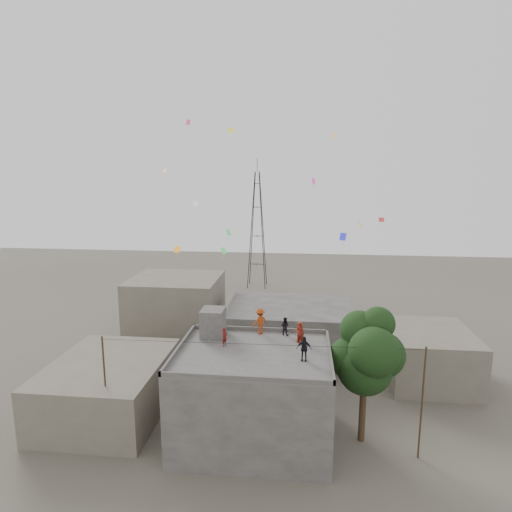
{
  "coord_description": "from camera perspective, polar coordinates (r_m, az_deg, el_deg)",
  "views": [
    {
      "loc": [
        3.0,
        -25.95,
        17.42
      ],
      "look_at": [
        -0.03,
        1.91,
        12.14
      ],
      "focal_mm": 30.0,
      "sensor_mm": 36.0,
      "label": 1
    }
  ],
  "objects": [
    {
      "name": "ground",
      "position": [
        31.39,
        -0.34,
        -23.02
      ],
      "size": [
        140.0,
        140.0,
        0.0
      ],
      "primitive_type": "plane",
      "color": "#4F4A41",
      "rests_on": "ground"
    },
    {
      "name": "main_building",
      "position": [
        29.81,
        -0.35,
        -18.14
      ],
      "size": [
        10.0,
        8.0,
        6.1
      ],
      "color": "#43413F",
      "rests_on": "ground"
    },
    {
      "name": "parapet",
      "position": [
        28.41,
        -0.36,
        -12.47
      ],
      "size": [
        10.0,
        8.0,
        0.3
      ],
      "color": "#43413F",
      "rests_on": "main_building"
    },
    {
      "name": "stair_head_box",
      "position": [
        30.98,
        -5.76,
        -8.83
      ],
      "size": [
        1.6,
        1.8,
        2.0
      ],
      "primitive_type": "cube",
      "color": "#43413F",
      "rests_on": "main_building"
    },
    {
      "name": "neighbor_west",
      "position": [
        34.85,
        -18.99,
        -16.2
      ],
      "size": [
        8.0,
        10.0,
        4.0
      ],
      "primitive_type": "cube",
      "color": "#60594C",
      "rests_on": "ground"
    },
    {
      "name": "neighbor_north",
      "position": [
        42.65,
        4.55,
        -9.83
      ],
      "size": [
        12.0,
        9.0,
        5.0
      ],
      "primitive_type": "cube",
      "color": "#43413F",
      "rests_on": "ground"
    },
    {
      "name": "neighbor_northwest",
      "position": [
        46.07,
        -10.56,
        -7.09
      ],
      "size": [
        9.0,
        8.0,
        7.0
      ],
      "primitive_type": "cube",
      "color": "#60594C",
      "rests_on": "ground"
    },
    {
      "name": "neighbor_east",
      "position": [
        40.56,
        21.96,
        -12.17
      ],
      "size": [
        7.0,
        8.0,
        4.4
      ],
      "primitive_type": "cube",
      "color": "#60594C",
      "rests_on": "ground"
    },
    {
      "name": "tree",
      "position": [
        29.18,
        14.67,
        -12.5
      ],
      "size": [
        4.9,
        4.6,
        9.1
      ],
      "color": "black",
      "rests_on": "ground"
    },
    {
      "name": "utility_line",
      "position": [
        28.3,
        0.4,
        -18.02
      ],
      "size": [
        20.12,
        0.62,
        7.4
      ],
      "color": "black",
      "rests_on": "ground"
    },
    {
      "name": "transmission_tower",
      "position": [
        66.84,
        0.16,
        3.51
      ],
      "size": [
        2.97,
        2.97,
        20.01
      ],
      "color": "black",
      "rests_on": "ground"
    },
    {
      "name": "person_red_adult",
      "position": [
        29.8,
        5.92,
        -10.14
      ],
      "size": [
        0.66,
        0.58,
        1.51
      ],
      "primitive_type": "imported",
      "rotation": [
        0.0,
        0.0,
        2.66
      ],
      "color": "maroon",
      "rests_on": "main_building"
    },
    {
      "name": "person_orange_child",
      "position": [
        30.12,
        5.9,
        -10.01
      ],
      "size": [
        0.82,
        0.73,
        1.41
      ],
      "primitive_type": "imported",
      "rotation": [
        0.0,
        0.0,
        -0.53
      ],
      "color": "#BD4015",
      "rests_on": "main_building"
    },
    {
      "name": "person_dark_child",
      "position": [
        31.23,
        3.86,
        -9.31
      ],
      "size": [
        0.77,
        0.69,
        1.32
      ],
      "primitive_type": "imported",
      "rotation": [
        0.0,
        0.0,
        2.79
      ],
      "color": "black",
      "rests_on": "main_building"
    },
    {
      "name": "person_dark_adult",
      "position": [
        27.21,
        6.4,
        -12.17
      ],
      "size": [
        0.93,
        0.42,
        1.57
      ],
      "primitive_type": "imported",
      "rotation": [
        0.0,
        0.0,
        -0.04
      ],
      "color": "black",
      "rests_on": "main_building"
    },
    {
      "name": "person_orange_adult",
      "position": [
        31.26,
        0.54,
        -8.69
      ],
      "size": [
        1.39,
        1.33,
        1.9
      ],
      "primitive_type": "imported",
      "rotation": [
        0.0,
        0.0,
        -2.45
      ],
      "color": "#9A3811",
      "rests_on": "main_building"
    },
    {
      "name": "person_red_child",
      "position": [
        29.38,
        -4.22,
        -10.7
      ],
      "size": [
        0.46,
        0.54,
        1.25
      ],
      "primitive_type": "imported",
      "rotation": [
        0.0,
        0.0,
        1.13
      ],
      "color": "maroon",
      "rests_on": "main_building"
    },
    {
      "name": "kites",
      "position": [
        33.49,
        1.25,
        7.98
      ],
      "size": [
        16.11,
        15.88,
        11.13
      ],
      "color": "orange",
      "rests_on": "ground"
    }
  ]
}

